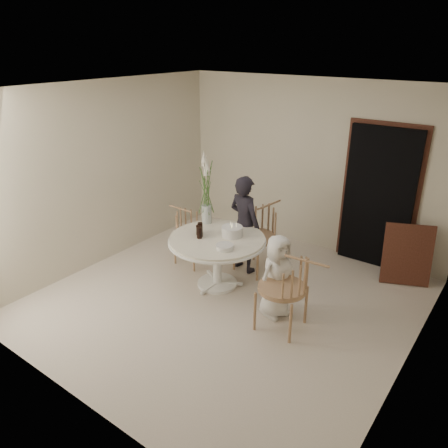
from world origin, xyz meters
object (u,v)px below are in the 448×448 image
Objects in this scene: birthday_cake at (232,231)px; chair_right at (293,283)px; flower_vase at (206,192)px; table at (217,245)px; chair_far at (262,228)px; girl at (244,224)px; boy at (277,277)px; chair_left at (187,228)px.

chair_right is at bearing -21.92° from birthday_cake.
table is at bearing -36.93° from flower_vase.
birthday_cake is (0.13, 0.17, 0.18)m from table.
girl is at bearing -121.32° from chair_far.
flower_vase is at bearing 143.07° from table.
flower_vase is (-0.48, -0.28, 0.48)m from girl.
chair_far is at bearing -119.73° from girl.
girl reaches higher than table.
birthday_cake is at bearing 87.36° from boy.
chair_far reaches higher than birthday_cake.
chair_left is 0.75m from flower_vase.
chair_far is at bearing 75.59° from table.
girl is (0.04, 0.61, 0.11)m from table.
girl reaches higher than chair_far.
chair_far is 3.47× the size of birthday_cake.
girl reaches higher than boy.
table is 0.85m from chair_far.
flower_vase reaches higher than girl.
girl is (-0.18, -0.22, 0.09)m from chair_far.
birthday_cake is at bearing -16.05° from flower_vase.
boy is (0.99, -0.75, -0.19)m from girl.
birthday_cake is at bearing -89.17° from chair_far.
chair_left is 0.59× the size of girl.
birthday_cake reaches higher than chair_left.
chair_right is at bearing -13.40° from table.
boy is 0.98m from birthday_cake.
chair_left is at bearing 28.76° from girl.
girl reaches higher than birthday_cake.
boy is at bearing -42.24° from chair_far.
chair_right is 1.97m from flower_vase.
boy is at bearing -101.24° from chair_left.
flower_vase is (-0.65, -0.50, 0.57)m from chair_far.
table is 0.28m from birthday_cake.
chair_left is at bearing 171.41° from birthday_cake.
chair_left is (-1.03, -0.52, -0.08)m from chair_far.
table is 0.88m from chair_left.
chair_left is 0.80× the size of flower_vase.
chair_far is 0.68× the size of girl.
boy is at bearing -123.88° from chair_right.
chair_left is 0.99m from birthday_cake.
birthday_cake is 0.72m from flower_vase.
flower_vase is at bearing -114.26° from chair_right.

